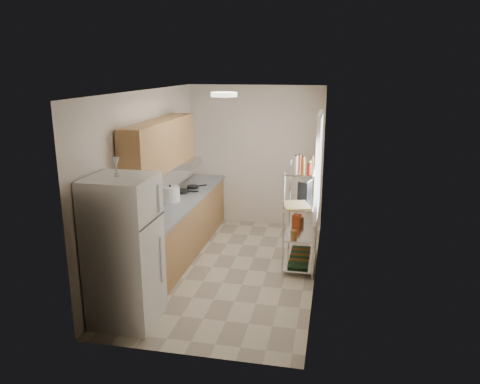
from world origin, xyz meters
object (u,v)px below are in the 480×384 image
object	(u,v)px
refrigerator	(124,251)
espresso_machine	(305,188)
cutting_board	(296,206)
frying_pan_large	(181,191)
rice_cooker	(170,194)

from	to	relation	value
refrigerator	espresso_machine	distance (m)	2.94
cutting_board	espresso_machine	xyz separation A→B (m)	(0.08, 0.53, 0.12)
frying_pan_large	espresso_machine	xyz separation A→B (m)	(2.04, -0.26, 0.22)
rice_cooker	espresso_machine	xyz separation A→B (m)	(2.04, 0.27, 0.13)
cutting_board	espresso_machine	bearing A→B (deg)	81.20
espresso_machine	rice_cooker	bearing A→B (deg)	-156.73
rice_cooker	frying_pan_large	distance (m)	0.54
cutting_board	rice_cooker	bearing A→B (deg)	172.60
espresso_machine	cutting_board	bearing A→B (deg)	-83.14
rice_cooker	refrigerator	bearing A→B (deg)	-85.95
refrigerator	espresso_machine	xyz separation A→B (m)	(1.90, 2.23, 0.27)
refrigerator	frying_pan_large	distance (m)	2.49
frying_pan_large	cutting_board	bearing A→B (deg)	-30.04
rice_cooker	cutting_board	xyz separation A→B (m)	(1.96, -0.25, 0.01)
rice_cooker	cutting_board	world-z (taller)	rice_cooker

